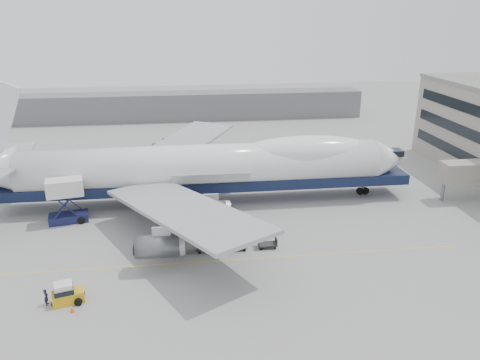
{
  "coord_description": "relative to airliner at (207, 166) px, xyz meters",
  "views": [
    {
      "loc": [
        -2.75,
        -53.45,
        27.26
      ],
      "look_at": [
        4.78,
        6.0,
        5.46
      ],
      "focal_mm": 35.0,
      "sensor_mm": 36.0,
      "label": 1
    }
  ],
  "objects": [
    {
      "name": "ground_worker",
      "position": [
        -17.31,
        -24.36,
        -4.75
      ],
      "size": [
        0.48,
        0.67,
        1.74
      ],
      "primitive_type": "imported",
      "rotation": [
        0.0,
        0.0,
        1.67
      ],
      "color": "black",
      "rests_on": "ground"
    },
    {
      "name": "apron_line",
      "position": [
        -0.64,
        -18.0,
        -5.62
      ],
      "size": [
        60.0,
        0.15,
        0.01
      ],
      "primitive_type": "cube",
      "color": "gold",
      "rests_on": "ground"
    },
    {
      "name": "dolly_2",
      "position": [
        -1.14,
        -15.45,
        -5.09
      ],
      "size": [
        2.3,
        1.35,
        1.3
      ],
      "color": "#2D2D30",
      "rests_on": "ground"
    },
    {
      "name": "dolly_3",
      "position": [
        2.57,
        -15.45,
        -5.09
      ],
      "size": [
        2.3,
        1.35,
        1.3
      ],
      "color": "#2D2D30",
      "rests_on": "ground"
    },
    {
      "name": "dolly_0",
      "position": [
        -8.57,
        -15.45,
        -5.09
      ],
      "size": [
        2.3,
        1.35,
        1.3
      ],
      "color": "#2D2D30",
      "rests_on": "ground"
    },
    {
      "name": "hangar",
      "position": [
        -10.64,
        58.0,
        -2.12
      ],
      "size": [
        110.0,
        8.0,
        7.0
      ],
      "primitive_type": "cube",
      "color": "slate",
      "rests_on": "ground"
    },
    {
      "name": "catering_truck",
      "position": [
        -19.34,
        -4.6,
        -2.18
      ],
      "size": [
        5.48,
        4.21,
        6.12
      ],
      "rotation": [
        0.0,
        0.0,
        0.19
      ],
      "color": "#171B45",
      "rests_on": "ground"
    },
    {
      "name": "baggage_tug",
      "position": [
        -15.43,
        -24.19,
        -4.65
      ],
      "size": [
        3.32,
        2.36,
        2.19
      ],
      "rotation": [
        0.0,
        0.0,
        0.27
      ],
      "color": "gold",
      "rests_on": "ground"
    },
    {
      "name": "airliner",
      "position": [
        0.0,
        0.0,
        0.0
      ],
      "size": [
        67.0,
        55.3,
        19.98
      ],
      "color": "white",
      "rests_on": "ground"
    },
    {
      "name": "ground",
      "position": [
        -0.64,
        -12.0,
        -5.62
      ],
      "size": [
        260.0,
        260.0,
        0.0
      ],
      "primitive_type": "plane",
      "color": "gray",
      "rests_on": "ground"
    },
    {
      "name": "traffic_cone",
      "position": [
        -14.62,
        -25.91,
        -5.36
      ],
      "size": [
        0.38,
        0.38,
        0.56
      ],
      "rotation": [
        0.0,
        0.0,
        -0.32
      ],
      "color": "#F7430D",
      "rests_on": "ground"
    },
    {
      "name": "dolly_1",
      "position": [
        -4.86,
        -15.45,
        -5.09
      ],
      "size": [
        2.3,
        1.35,
        1.3
      ],
      "color": "#2D2D30",
      "rests_on": "ground"
    },
    {
      "name": "dolly_4",
      "position": [
        6.29,
        -15.45,
        -5.09
      ],
      "size": [
        2.3,
        1.35,
        1.3
      ],
      "color": "#2D2D30",
      "rests_on": "ground"
    }
  ]
}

